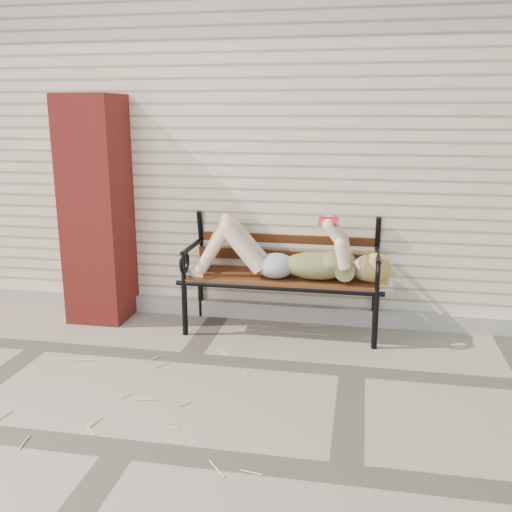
# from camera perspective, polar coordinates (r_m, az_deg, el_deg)

# --- Properties ---
(ground) EXTENTS (80.00, 80.00, 0.00)m
(ground) POSITION_cam_1_polar(r_m,az_deg,el_deg) (4.33, 9.58, -11.29)
(ground) COLOR gray
(ground) RESTS_ON ground
(house_wall) EXTENTS (8.00, 4.00, 3.00)m
(house_wall) POSITION_cam_1_polar(r_m,az_deg,el_deg) (6.92, 10.71, 11.07)
(house_wall) COLOR beige
(house_wall) RESTS_ON ground
(foundation_strip) EXTENTS (8.00, 0.10, 0.15)m
(foundation_strip) POSITION_cam_1_polar(r_m,az_deg,el_deg) (5.19, 9.88, -5.98)
(foundation_strip) COLOR #A9A399
(foundation_strip) RESTS_ON ground
(brick_pillar) EXTENTS (0.50, 0.50, 2.00)m
(brick_pillar) POSITION_cam_1_polar(r_m,az_deg,el_deg) (5.28, -15.61, 4.43)
(brick_pillar) COLOR maroon
(brick_pillar) RESTS_ON ground
(garden_bench) EXTENTS (1.79, 0.71, 1.16)m
(garden_bench) POSITION_cam_1_polar(r_m,az_deg,el_deg) (4.91, 2.78, 0.10)
(garden_bench) COLOR black
(garden_bench) RESTS_ON ground
(reading_woman) EXTENTS (1.69, 0.38, 0.53)m
(reading_woman) POSITION_cam_1_polar(r_m,az_deg,el_deg) (4.77, 2.73, 0.14)
(reading_woman) COLOR #09303F
(reading_woman) RESTS_ON ground
(straw_scatter) EXTENTS (2.99, 1.73, 0.01)m
(straw_scatter) POSITION_cam_1_polar(r_m,az_deg,el_deg) (4.15, -17.10, -12.79)
(straw_scatter) COLOR #DDC26C
(straw_scatter) RESTS_ON ground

